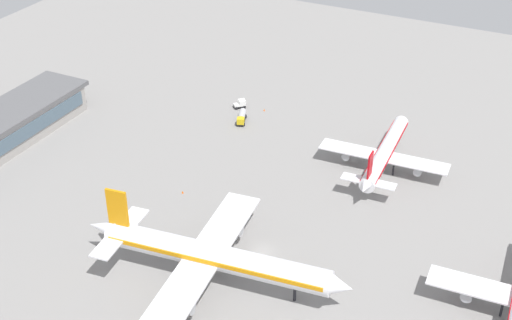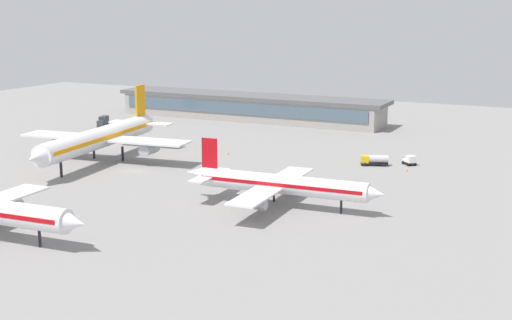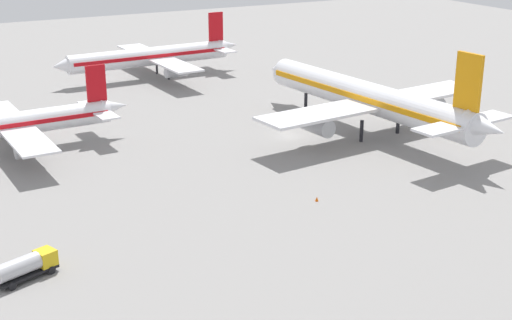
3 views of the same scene
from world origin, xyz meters
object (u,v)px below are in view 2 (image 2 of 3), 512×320
at_px(ground_crew_worker, 62,141).
at_px(safety_cone_near_gate, 407,170).
at_px(baggage_tug, 410,160).
at_px(catering_truck, 103,122).
at_px(airplane_taxiing, 279,184).
at_px(airplane_distant, 101,137).
at_px(safety_cone_mid_apron, 228,153).
at_px(fuel_truck, 374,160).

relative_size(ground_crew_worker, safety_cone_near_gate, 2.78).
xyz_separation_m(baggage_tug, safety_cone_near_gate, (-1.13, 6.80, -0.86)).
bearing_deg(catering_truck, airplane_taxiing, 38.62).
bearing_deg(airplane_distant, safety_cone_mid_apron, 126.06).
distance_m(airplane_taxiing, catering_truck, 102.21).
bearing_deg(baggage_tug, ground_crew_worker, -124.52).
xyz_separation_m(catering_truck, safety_cone_mid_apron, (-53.87, 19.61, -1.40)).
height_order(ground_crew_worker, safety_cone_mid_apron, ground_crew_worker).
xyz_separation_m(fuel_truck, safety_cone_mid_apron, (36.32, 3.70, -1.09)).
distance_m(fuel_truck, safety_cone_near_gate, 8.85).
height_order(airplane_distant, ground_crew_worker, airplane_distant).
bearing_deg(airplane_distant, airplane_taxiing, 66.19).
height_order(fuel_truck, catering_truck, catering_truck).
bearing_deg(safety_cone_mid_apron, safety_cone_near_gate, -178.70).
height_order(fuel_truck, baggage_tug, fuel_truck).
bearing_deg(baggage_tug, fuel_truck, -104.73).
bearing_deg(fuel_truck, airplane_taxiing, 61.45).
height_order(airplane_taxiing, safety_cone_mid_apron, airplane_taxiing).
bearing_deg(safety_cone_near_gate, ground_crew_worker, 5.50).
distance_m(fuel_truck, safety_cone_mid_apron, 36.52).
bearing_deg(catering_truck, safety_cone_mid_apron, 52.68).
relative_size(airplane_distant, safety_cone_mid_apron, 88.98).
bearing_deg(airplane_taxiing, safety_cone_near_gate, 67.27).
height_order(airplane_distant, safety_cone_near_gate, airplane_distant).
relative_size(catering_truck, safety_cone_mid_apron, 9.85).
bearing_deg(airplane_taxiing, fuel_truck, 79.42).
distance_m(airplane_distant, safety_cone_near_gate, 71.16).
xyz_separation_m(catering_truck, safety_cone_near_gate, (-98.54, 18.60, -1.40)).
distance_m(ground_crew_worker, safety_cone_near_gate, 91.26).
bearing_deg(safety_cone_mid_apron, airplane_distant, 42.56).
xyz_separation_m(airplane_distant, safety_cone_mid_apron, (-22.79, -20.92, -5.61)).
xyz_separation_m(fuel_truck, ground_crew_worker, (82.48, 11.44, -0.54)).
relative_size(baggage_tug, catering_truck, 0.63).
xyz_separation_m(fuel_truck, safety_cone_near_gate, (-8.36, 2.69, -1.09)).
height_order(fuel_truck, safety_cone_near_gate, fuel_truck).
bearing_deg(baggage_tug, safety_cone_near_gate, -34.91).
bearing_deg(airplane_distant, fuel_truck, 106.12).
bearing_deg(airplane_distant, safety_cone_near_gate, 101.51).
xyz_separation_m(ground_crew_worker, safety_cone_near_gate, (-90.84, -8.75, -0.55)).
distance_m(catering_truck, ground_crew_worker, 28.42).
relative_size(airplane_taxiing, safety_cone_mid_apron, 64.55).
bearing_deg(safety_cone_mid_apron, ground_crew_worker, 9.51).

